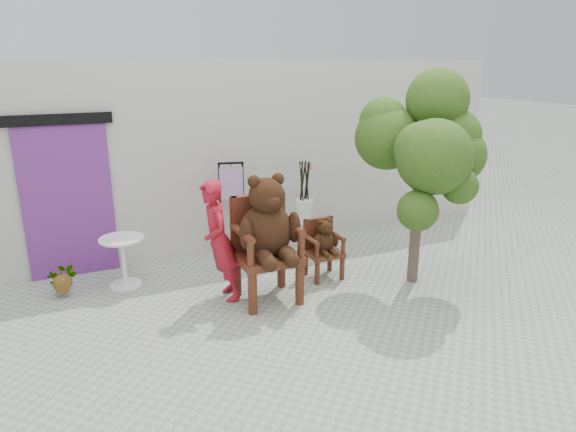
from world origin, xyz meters
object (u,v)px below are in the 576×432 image
object	(u,v)px
cafe_table	(123,256)
tree	(426,142)
stool_bucket	(304,210)
chair_small	(323,243)
display_stand	(232,220)
chair_big	(267,230)
person	(220,241)

from	to	relation	value
cafe_table	tree	world-z (taller)	tree
stool_bucket	cafe_table	bearing A→B (deg)	-173.13
chair_small	display_stand	world-z (taller)	display_stand
cafe_table	display_stand	xyz separation A→B (m)	(1.75, 0.49, 0.14)
chair_small	stool_bucket	distance (m)	1.26
chair_small	cafe_table	distance (m)	2.78
cafe_table	tree	distance (m)	4.34
stool_bucket	tree	distance (m)	2.49
chair_small	tree	distance (m)	1.96
chair_big	cafe_table	xyz separation A→B (m)	(-1.64, 1.20, -0.51)
chair_big	cafe_table	world-z (taller)	chair_big
chair_big	chair_small	xyz separation A→B (m)	(1.01, 0.33, -0.43)
chair_big	stool_bucket	world-z (taller)	chair_big
stool_bucket	tree	bearing A→B (deg)	-67.93
cafe_table	tree	bearing A→B (deg)	-23.11
person	tree	size ratio (longest dim) A/B	0.55
cafe_table	chair_big	bearing A→B (deg)	-36.31
chair_big	chair_small	distance (m)	1.14
stool_bucket	chair_small	bearing A→B (deg)	-103.74
display_stand	stool_bucket	distance (m)	1.21
display_stand	tree	bearing A→B (deg)	-32.32
tree	chair_big	bearing A→B (deg)	169.45
chair_big	chair_small	bearing A→B (deg)	18.38
chair_small	display_stand	distance (m)	1.63
person	tree	xyz separation A→B (m)	(2.63, -0.64, 1.18)
tree	cafe_table	bearing A→B (deg)	156.89
chair_big	person	xyz separation A→B (m)	(-0.54, 0.25, -0.15)
chair_small	display_stand	size ratio (longest dim) A/B	0.58
chair_small	cafe_table	size ratio (longest dim) A/B	1.24
person	stool_bucket	distance (m)	2.26
person	chair_big	bearing A→B (deg)	67.69
cafe_table	display_stand	size ratio (longest dim) A/B	0.47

